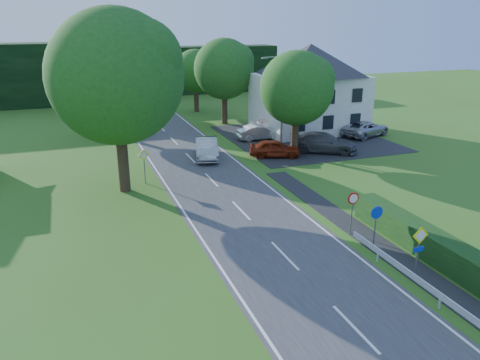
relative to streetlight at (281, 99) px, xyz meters
name	(u,v)px	position (x,y,z in m)	size (l,w,h in m)	color
road	(230,199)	(-8.06, -10.00, -4.44)	(7.00, 80.00, 0.04)	#37373A
parking_pad	(303,138)	(3.94, 3.00, -4.44)	(14.00, 16.00, 0.04)	black
line_edge_left	(180,206)	(-11.31, -10.00, -4.42)	(0.12, 80.00, 0.01)	white
line_edge_right	(277,193)	(-4.81, -10.00, -4.42)	(0.12, 80.00, 0.01)	white
line_centre	(230,199)	(-8.06, -10.00, -4.42)	(0.12, 80.00, 0.01)	white
tree_main	(118,103)	(-14.06, -6.00, 1.36)	(9.40, 9.40, 11.64)	#1D4E17
tree_left_far	(111,92)	(-13.06, 10.00, -0.17)	(7.00, 7.00, 8.58)	#1D4E17
tree_right_far	(224,82)	(-1.06, 12.00, 0.08)	(7.40, 7.40, 9.09)	#1D4E17
tree_left_back	(105,80)	(-12.56, 22.00, -0.43)	(6.60, 6.60, 8.07)	#1D4E17
tree_right_back	(196,81)	(-2.06, 20.00, -0.68)	(6.20, 6.20, 7.56)	#1D4E17
tree_right_mid	(296,104)	(0.44, -2.00, -0.17)	(7.00, 7.00, 8.58)	#1D4E17
treeline_right	(181,70)	(-0.06, 36.00, -0.96)	(30.00, 5.00, 7.00)	black
house_white	(309,87)	(5.94, 6.00, -0.06)	(10.60, 8.40, 8.60)	silver
streetlight	(281,99)	(0.00, 0.00, 0.00)	(2.03, 0.18, 8.00)	slate
sign_priority_right	(419,244)	(-3.76, -22.02, -2.67)	(0.78, 0.09, 2.59)	slate
sign_roundabout	(376,220)	(-3.76, -19.02, -2.79)	(0.64, 0.08, 2.37)	slate
sign_speed_limit	(353,203)	(-3.76, -17.03, -2.70)	(0.64, 0.11, 2.37)	slate
sign_priority_left	(144,160)	(-12.56, -5.02, -2.75)	(0.78, 0.09, 2.44)	slate
moving_car	(207,148)	(-6.78, -0.47, -3.60)	(1.74, 4.98, 1.64)	#A9AAAE
motorcycle	(209,154)	(-6.78, -0.98, -3.94)	(0.65, 1.85, 0.97)	black
parked_car_red	(275,148)	(-1.40, -2.09, -3.71)	(1.68, 4.19, 1.43)	maroon
parked_car_silver_a	(259,132)	(-0.33, 3.84, -3.71)	(1.50, 4.30, 1.42)	silver
parked_car_grey	(324,143)	(3.13, -2.16, -3.60)	(2.31, 5.68, 1.65)	#48474C
parked_car_silver_b	(366,129)	(9.94, 1.55, -3.69)	(2.44, 5.30, 1.47)	#B9B8C0
parasol	(262,127)	(0.48, 5.00, -3.57)	(1.86, 1.90, 1.71)	#AF0E0E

